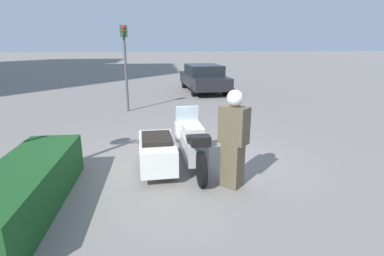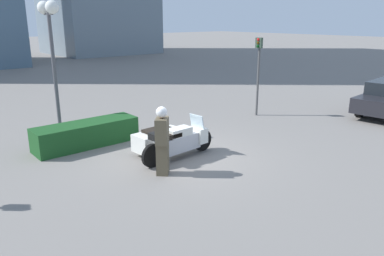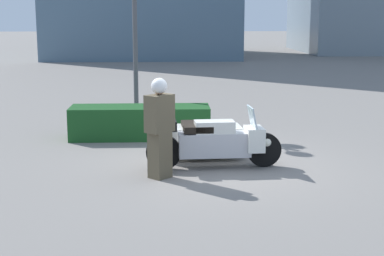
# 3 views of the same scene
# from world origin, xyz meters

# --- Properties ---
(ground_plane) EXTENTS (160.00, 160.00, 0.00)m
(ground_plane) POSITION_xyz_m (0.00, 0.00, 0.00)
(ground_plane) COLOR slate
(police_motorcycle) EXTENTS (2.55, 1.36, 1.16)m
(police_motorcycle) POSITION_xyz_m (-0.19, 0.35, 0.46)
(police_motorcycle) COLOR black
(police_motorcycle) RESTS_ON ground
(officer_rider) EXTENTS (0.54, 0.55, 1.77)m
(officer_rider) POSITION_xyz_m (-1.19, -0.69, 0.93)
(officer_rider) COLOR brown
(officer_rider) RESTS_ON ground
(hedge_bush_curbside) EXTENTS (3.19, 0.95, 0.74)m
(hedge_bush_curbside) POSITION_xyz_m (-1.68, 2.66, 0.37)
(hedge_bush_curbside) COLOR #19471E
(hedge_bush_curbside) RESTS_ON ground
(twin_lamp_post) EXTENTS (0.42, 1.13, 4.37)m
(twin_lamp_post) POSITION_xyz_m (-1.86, 4.38, 3.56)
(twin_lamp_post) COLOR #4C4C51
(twin_lamp_post) RESTS_ON ground
(traffic_light_near) EXTENTS (0.22, 0.28, 3.11)m
(traffic_light_near) POSITION_xyz_m (5.29, 1.77, 2.07)
(traffic_light_near) COLOR #4C4C4C
(traffic_light_near) RESTS_ON ground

